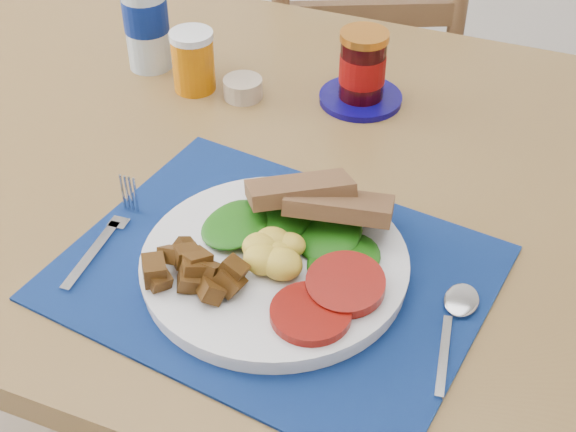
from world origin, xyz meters
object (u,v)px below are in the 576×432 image
object	(u,v)px
breakfast_plate	(268,259)
jam_on_saucer	(362,72)
juice_glass	(193,63)
chair_far	(360,50)
water_bottle	(144,5)

from	to	relation	value
breakfast_plate	jam_on_saucer	size ratio (longest dim) A/B	2.40
breakfast_plate	juice_glass	distance (m)	0.42
chair_far	jam_on_saucer	distance (m)	0.58
breakfast_plate	jam_on_saucer	world-z (taller)	jam_on_saucer
breakfast_plate	water_bottle	world-z (taller)	water_bottle
chair_far	jam_on_saucer	bearing A→B (deg)	82.39
chair_far	water_bottle	world-z (taller)	chair_far
chair_far	breakfast_plate	bearing A→B (deg)	76.36
chair_far	water_bottle	size ratio (longest dim) A/B	4.64
water_bottle	juice_glass	bearing A→B (deg)	-20.54
chair_far	juice_glass	distance (m)	0.62
chair_far	breakfast_plate	distance (m)	0.94
chair_far	juice_glass	bearing A→B (deg)	56.41
chair_far	juice_glass	world-z (taller)	chair_far
breakfast_plate	jam_on_saucer	xyz separation A→B (m)	(-0.02, 0.39, 0.02)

